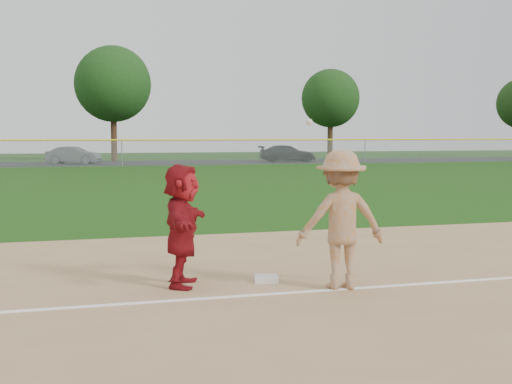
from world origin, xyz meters
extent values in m
plane|color=#17420C|center=(0.00, 0.00, 0.00)|extent=(160.00, 160.00, 0.00)
cube|color=white|center=(0.00, -0.80, 0.03)|extent=(60.00, 0.10, 0.01)
cube|color=black|center=(0.00, 46.00, 0.01)|extent=(120.00, 10.00, 0.01)
cube|color=silver|center=(-0.24, 0.03, 0.06)|extent=(0.44, 0.44, 0.08)
imported|color=maroon|center=(-1.55, 0.07, 0.95)|extent=(1.01, 1.81, 1.86)
imported|color=#54575C|center=(-3.57, 45.63, 0.72)|extent=(4.59, 2.85, 1.43)
imported|color=black|center=(14.78, 44.96, 0.74)|extent=(5.26, 2.63, 1.47)
imported|color=gray|center=(0.71, -0.70, 1.06)|extent=(1.40, 0.88, 2.07)
sphere|color=silver|center=(0.31, -0.40, 2.51)|extent=(0.10, 0.10, 0.10)
plane|color=#999EA0|center=(0.00, 40.00, 1.00)|extent=(110.00, 0.00, 110.00)
cylinder|color=yellow|center=(0.00, 40.00, 2.00)|extent=(110.00, 0.12, 0.12)
cylinder|color=gray|center=(0.00, 40.00, 1.00)|extent=(0.08, 0.08, 2.00)
cylinder|color=gray|center=(20.00, 40.00, 1.00)|extent=(0.08, 0.08, 2.00)
cylinder|color=#382214|center=(0.00, 51.50, 2.05)|extent=(0.56, 0.56, 4.10)
sphere|color=#143710|center=(0.00, 51.50, 7.08)|extent=(7.00, 7.00, 7.00)
cylinder|color=#332212|center=(22.00, 52.80, 1.82)|extent=(0.56, 0.56, 3.64)
sphere|color=#143510|center=(22.00, 52.80, 6.19)|extent=(6.00, 6.00, 6.00)
camera|label=1|loc=(-3.01, -9.50, 2.30)|focal=45.00mm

